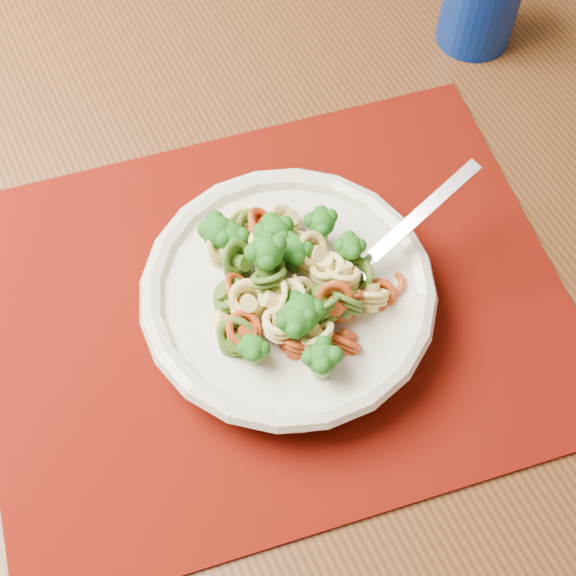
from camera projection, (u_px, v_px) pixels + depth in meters
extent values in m
cube|color=#533417|center=(285.00, 178.00, 0.76)|extent=(1.58, 1.20, 0.04)
cube|color=#533417|center=(517.00, 8.00, 1.39)|extent=(0.08, 0.08, 0.70)
cube|color=#4C0903|center=(274.00, 308.00, 0.67)|extent=(0.49, 0.39, 0.00)
cylinder|color=beige|center=(288.00, 309.00, 0.66)|extent=(0.10, 0.10, 0.01)
cylinder|color=beige|center=(288.00, 299.00, 0.64)|extent=(0.22, 0.22, 0.03)
torus|color=beige|center=(288.00, 290.00, 0.63)|extent=(0.24, 0.24, 0.02)
cylinder|color=navy|center=(481.00, 0.00, 0.78)|extent=(0.07, 0.07, 0.09)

